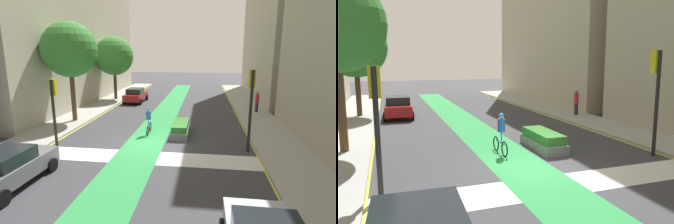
# 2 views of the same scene
# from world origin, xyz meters

# --- Properties ---
(ground_plane) EXTENTS (120.00, 120.00, 0.00)m
(ground_plane) POSITION_xyz_m (0.00, 0.00, 0.00)
(ground_plane) COLOR #38383D
(bike_lane_paint) EXTENTS (2.40, 60.00, 0.01)m
(bike_lane_paint) POSITION_xyz_m (-0.47, 0.00, 0.00)
(bike_lane_paint) COLOR #2D8C47
(bike_lane_paint) RESTS_ON ground_plane
(crosswalk_band) EXTENTS (12.00, 1.80, 0.01)m
(crosswalk_band) POSITION_xyz_m (0.00, -2.00, 0.00)
(crosswalk_band) COLOR silver
(crosswalk_band) RESTS_ON ground_plane
(curb_stripe_left) EXTENTS (0.16, 60.00, 0.01)m
(curb_stripe_left) POSITION_xyz_m (-6.00, 0.00, 0.01)
(curb_stripe_left) COLOR yellow
(curb_stripe_left) RESTS_ON ground_plane
(curb_stripe_right) EXTENTS (0.16, 60.00, 0.01)m
(curb_stripe_right) POSITION_xyz_m (6.00, 0.00, 0.01)
(curb_stripe_right) COLOR yellow
(curb_stripe_right) RESTS_ON ground_plane
(traffic_signal_near_right) EXTENTS (0.35, 0.52, 4.53)m
(traffic_signal_near_right) POSITION_xyz_m (5.55, -0.26, 3.16)
(traffic_signal_near_right) COLOR black
(traffic_signal_near_right) RESTS_ON ground_plane
(traffic_signal_near_left) EXTENTS (0.35, 0.52, 3.94)m
(traffic_signal_near_left) POSITION_xyz_m (-5.55, -0.84, 2.77)
(traffic_signal_near_left) COLOR black
(traffic_signal_near_left) RESTS_ON ground_plane
(car_red_left_far) EXTENTS (2.09, 4.23, 1.57)m
(car_red_left_far) POSITION_xyz_m (-4.53, 13.56, 0.80)
(car_red_left_far) COLOR #A51919
(car_red_left_far) RESTS_ON ground_plane
(cyclist_in_lane) EXTENTS (0.32, 1.73, 1.86)m
(cyclist_in_lane) POSITION_xyz_m (-0.62, 2.10, 0.97)
(cyclist_in_lane) COLOR black
(cyclist_in_lane) RESTS_ON ground_plane
(pedestrian_sidewalk_right_a) EXTENTS (0.34, 0.34, 1.80)m
(pedestrian_sidewalk_right_a) POSITION_xyz_m (7.80, 9.52, 1.08)
(pedestrian_sidewalk_right_a) COLOR #262638
(pedestrian_sidewalk_right_a) RESTS_ON sidewalk_right
(street_tree_far) EXTENTS (4.36, 4.36, 7.11)m
(street_tree_far) POSITION_xyz_m (-7.18, 14.54, 5.06)
(street_tree_far) COLOR brown
(street_tree_far) RESTS_ON sidewalk_left
(median_planter) EXTENTS (1.09, 3.02, 0.85)m
(median_planter) POSITION_xyz_m (1.53, 2.27, 0.40)
(median_planter) COLOR slate
(median_planter) RESTS_ON ground_plane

